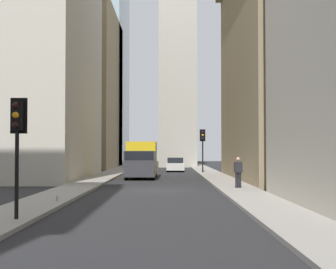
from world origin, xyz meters
TOP-DOWN VIEW (x-y plane):
  - ground_plane at (0.00, 0.00)m, footprint 135.00×135.00m
  - sidewalk_right at (0.00, 4.50)m, footprint 90.00×2.20m
  - sidewalk_left at (0.00, -4.50)m, footprint 90.00×2.20m
  - building_left_midfar at (8.86, -10.59)m, footprint 18.51×10.50m
  - building_right_far at (30.98, 10.60)m, footprint 17.29×10.00m
  - building_right_midfar at (10.87, 10.59)m, footprint 16.11×10.50m
  - church_spire at (36.29, -1.90)m, footprint 5.35×5.35m
  - delivery_truck at (11.35, 1.40)m, footprint 6.46×2.25m
  - sedan_white at (23.03, -1.40)m, footprint 4.30×1.78m
  - traffic_light_foreground at (-11.91, 3.91)m, footprint 0.43×0.52m
  - traffic_light_midblock at (18.08, -3.88)m, footprint 0.43×0.52m
  - pedestrian at (0.05, -4.54)m, footprint 0.26×0.44m
  - discarded_bottle at (-6.95, 3.82)m, footprint 0.07×0.07m

SIDE VIEW (x-z plane):
  - ground_plane at x=0.00m, z-range 0.00..0.00m
  - sidewalk_right at x=0.00m, z-range 0.00..0.14m
  - sidewalk_left at x=0.00m, z-range 0.00..0.14m
  - discarded_bottle at x=-6.95m, z-range 0.11..0.38m
  - sedan_white at x=23.03m, z-range -0.04..1.37m
  - pedestrian at x=0.05m, z-range 0.21..1.89m
  - delivery_truck at x=11.35m, z-range 0.04..2.88m
  - traffic_light_foreground at x=-11.91m, z-range 1.00..4.69m
  - traffic_light_midblock at x=18.08m, z-range 1.07..5.05m
  - building_right_far at x=30.98m, z-range 0.00..18.65m
  - building_left_midfar at x=8.86m, z-range 0.01..18.68m
  - building_right_midfar at x=10.87m, z-range 0.01..25.68m
  - church_spire at x=36.29m, z-range 0.84..39.36m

